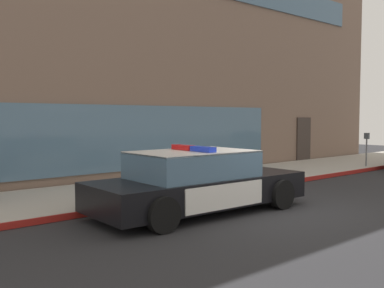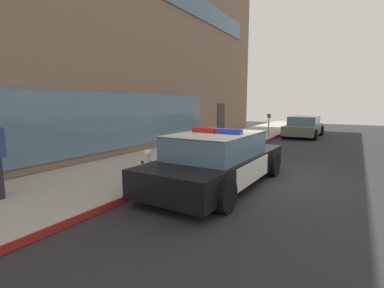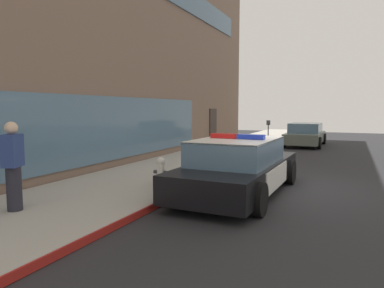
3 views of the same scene
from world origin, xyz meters
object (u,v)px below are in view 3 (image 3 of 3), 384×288
Objects in this scene: parking_meter at (268,128)px; fire_hydrant at (161,172)px; pedestrian_on_sidewalk at (13,166)px; police_cruiser at (239,167)px; car_down_street at (305,135)px.

fire_hydrant is at bearing 177.94° from parking_meter.
parking_meter is at bearing -119.50° from pedestrian_on_sidewalk.
police_cruiser is 4.97m from pedestrian_on_sidewalk.
fire_hydrant is 0.54× the size of parking_meter.
police_cruiser is at bearing -154.39° from pedestrian_on_sidewalk.
fire_hydrant is (-0.57, 1.88, -0.18)m from police_cruiser.
fire_hydrant is 10.81m from parking_meter.
fire_hydrant is 0.42× the size of pedestrian_on_sidewalk.
fire_hydrant is 13.23m from car_down_street.
pedestrian_on_sidewalk is (-3.09, 1.48, 0.51)m from fire_hydrant.
fire_hydrant is at bearing 108.12° from police_cruiser.
pedestrian_on_sidewalk is at bearing 154.43° from fire_hydrant.
fire_hydrant is at bearing 172.27° from car_down_street.
car_down_street is 16.54m from pedestrian_on_sidewalk.
police_cruiser is at bearing -73.20° from fire_hydrant.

